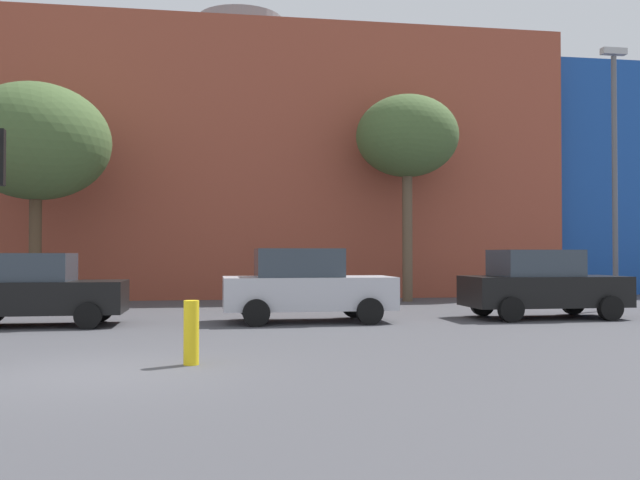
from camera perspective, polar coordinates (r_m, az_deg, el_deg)
name	(u,v)px	position (r m, az deg, el deg)	size (l,w,h in m)	color
ground_plane	(91,374)	(10.58, -18.50, -10.52)	(200.00, 200.00, 0.00)	#47474C
building_backdrop	(240,178)	(32.59, -6.67, 5.15)	(43.13, 12.80, 12.84)	#9E4733
parked_car_1	(36,290)	(17.79, -22.60, -3.85)	(4.03, 1.98, 1.75)	black
parked_car_2	(306,285)	(17.45, -1.20, -3.80)	(4.31, 2.11, 1.87)	silver
parked_car_3	(541,284)	(19.39, 17.95, -3.52)	(4.24, 2.08, 1.84)	black
bare_tree_0	(36,142)	(23.78, -22.56, 7.52)	(4.65, 4.65, 7.17)	brown
bare_tree_1	(407,138)	(25.49, 7.27, 8.46)	(3.74, 3.74, 7.54)	brown
bollard_yellow_0	(191,333)	(10.95, -10.67, -7.59)	(0.24, 0.24, 1.00)	yellow
street_lamp	(615,162)	(23.15, 23.33, 6.02)	(0.80, 0.24, 8.11)	#59595E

